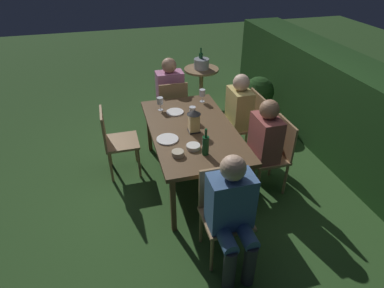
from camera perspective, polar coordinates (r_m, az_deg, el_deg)
name	(u,v)px	position (r m, az deg, el deg)	size (l,w,h in m)	color
ground_plane	(192,178)	(4.09, 0.00, -5.97)	(16.00, 16.00, 0.00)	#2D5123
dining_table	(192,132)	(3.71, 0.00, 2.12)	(1.68, 0.94, 0.72)	brown
chair_side_left_a	(115,139)	(4.03, -13.35, 0.83)	(0.42, 0.40, 0.87)	#9E7A51
chair_side_right_b	(274,152)	(3.80, 14.17, -1.40)	(0.42, 0.40, 0.87)	#9E7A51
person_in_rust	(259,143)	(3.64, 11.77, 0.11)	(0.38, 0.47, 1.15)	#9E4C47
chair_head_near	(172,106)	(4.73, -3.48, 6.71)	(0.40, 0.42, 0.87)	#9E7A51
person_in_pink	(169,91)	(4.84, -4.04, 9.30)	(0.48, 0.38, 1.15)	#C675A3
chair_side_right_a	(247,121)	(4.37, 9.67, 3.97)	(0.42, 0.40, 0.87)	#9E7A51
person_in_mustard	(234,113)	(4.23, 7.42, 5.46)	(0.38, 0.47, 1.15)	tan
chair_head_far	(224,209)	(2.99, 5.57, -11.30)	(0.40, 0.42, 0.87)	#9E7A51
person_in_blue	(233,212)	(2.76, 7.15, -11.74)	(0.48, 0.38, 1.15)	#426699
lantern_centerpiece	(194,120)	(3.54, 0.32, 4.32)	(0.15, 0.15, 0.27)	black
green_bottle_on_table	(206,145)	(3.18, 2.41, -0.17)	(0.07, 0.07, 0.29)	#144723
wine_glass_a	(202,93)	(4.25, 1.82, 8.91)	(0.08, 0.08, 0.17)	silver
wine_glass_b	(160,101)	(4.05, -5.63, 7.47)	(0.08, 0.08, 0.17)	silver
wine_glass_c	(192,111)	(3.79, 0.09, 5.84)	(0.08, 0.08, 0.17)	silver
plate_a	(167,139)	(3.47, -4.34, 0.85)	(0.24, 0.24, 0.01)	white
plate_b	(175,112)	(4.01, -3.02, 5.63)	(0.22, 0.22, 0.01)	white
bowl_olives	(178,153)	(3.21, -2.52, -1.63)	(0.12, 0.12, 0.05)	#BCAD8E
bowl_bread	(193,147)	(3.31, 0.22, -0.46)	(0.14, 0.14, 0.04)	silver
side_table	(201,80)	(5.81, 1.64, 11.22)	(0.60, 0.60, 0.63)	#9E7A51
ice_bucket	(201,63)	(5.71, 1.68, 14.06)	(0.26, 0.26, 0.34)	#B2B7BF
hedge_backdrop	(350,113)	(4.68, 25.99, 4.88)	(5.58, 0.69, 1.25)	#1E4219
potted_plant_by_hedge	(258,96)	(5.23, 11.56, 8.23)	(0.47, 0.47, 0.75)	brown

